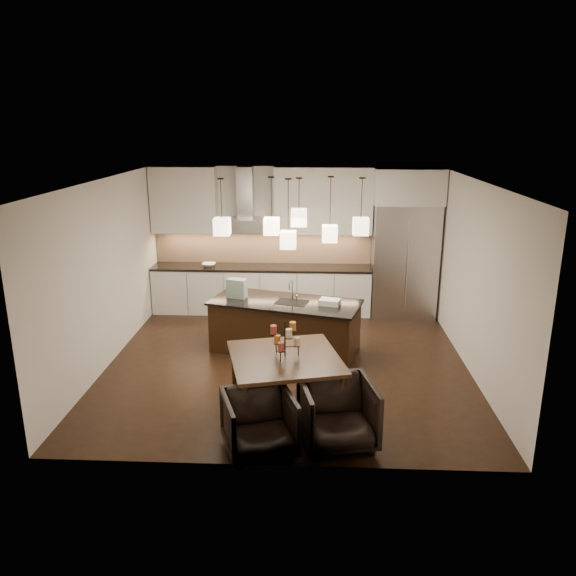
{
  "coord_description": "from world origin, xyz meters",
  "views": [
    {
      "loc": [
        0.4,
        -8.06,
        3.59
      ],
      "look_at": [
        0.0,
        0.2,
        1.15
      ],
      "focal_mm": 35.0,
      "sensor_mm": 36.0,
      "label": 1
    }
  ],
  "objects_px": {
    "dining_table": "(285,385)",
    "armchair_right": "(338,413)",
    "armchair_left": "(259,424)",
    "island_body": "(285,327)",
    "refrigerator": "(404,261)"
  },
  "relations": [
    {
      "from": "island_body",
      "to": "armchair_right",
      "type": "distance_m",
      "value": 2.84
    },
    {
      "from": "dining_table",
      "to": "armchair_right",
      "type": "xyz_separation_m",
      "value": [
        0.64,
        -0.66,
        -0.01
      ]
    },
    {
      "from": "refrigerator",
      "to": "armchair_right",
      "type": "relative_size",
      "value": 2.55
    },
    {
      "from": "dining_table",
      "to": "armchair_left",
      "type": "height_order",
      "value": "dining_table"
    },
    {
      "from": "dining_table",
      "to": "armchair_right",
      "type": "distance_m",
      "value": 0.92
    },
    {
      "from": "island_body",
      "to": "armchair_left",
      "type": "distance_m",
      "value": 2.97
    },
    {
      "from": "armchair_left",
      "to": "armchair_right",
      "type": "xyz_separation_m",
      "value": [
        0.88,
        0.22,
        0.03
      ]
    },
    {
      "from": "armchair_right",
      "to": "armchair_left",
      "type": "bearing_deg",
      "value": -178.08
    },
    {
      "from": "dining_table",
      "to": "armchair_right",
      "type": "relative_size",
      "value": 1.57
    },
    {
      "from": "island_body",
      "to": "dining_table",
      "type": "height_order",
      "value": "island_body"
    },
    {
      "from": "dining_table",
      "to": "armchair_right",
      "type": "bearing_deg",
      "value": -59.87
    },
    {
      "from": "armchair_right",
      "to": "refrigerator",
      "type": "bearing_deg",
      "value": 60.95
    },
    {
      "from": "island_body",
      "to": "dining_table",
      "type": "distance_m",
      "value": 2.09
    },
    {
      "from": "refrigerator",
      "to": "armchair_left",
      "type": "height_order",
      "value": "refrigerator"
    },
    {
      "from": "dining_table",
      "to": "armchair_left",
      "type": "xyz_separation_m",
      "value": [
        -0.24,
        -0.88,
        -0.04
      ]
    }
  ]
}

